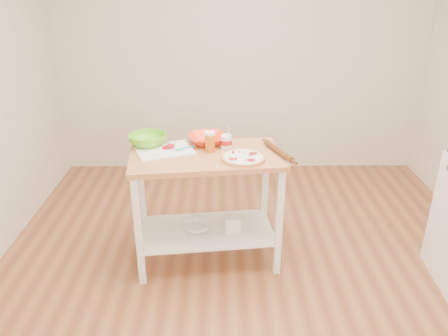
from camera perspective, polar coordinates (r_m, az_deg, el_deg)
room_shell at (r=2.63m, az=4.49°, el=7.48°), size 4.04×4.54×2.74m
prep_island at (r=3.27m, az=-2.30°, el=-2.32°), size 1.16×0.72×0.90m
pizza at (r=3.06m, az=2.51°, el=1.35°), size 0.31×0.31×0.05m
cutting_board at (r=3.25m, az=-7.84°, el=2.37°), size 0.48×0.42×0.04m
spatula at (r=3.24m, az=-5.19°, el=2.58°), size 0.14×0.09×0.01m
knife at (r=3.35m, az=-10.00°, el=3.04°), size 0.27×0.09×0.01m
orange_bowl at (r=3.36m, az=-2.20°, el=3.79°), size 0.33×0.33×0.07m
green_bowl at (r=3.36m, az=-9.95°, el=3.64°), size 0.35×0.35×0.09m
beer_pint at (r=3.18m, az=-1.85°, el=3.44°), size 0.08×0.08×0.15m
yogurt_tub at (r=3.25m, az=0.30°, el=3.44°), size 0.09×0.09×0.18m
rolling_pin at (r=3.18m, az=7.18°, el=2.19°), size 0.18×0.37×0.04m
shelf_glass_bowl at (r=3.44m, az=-3.51°, el=-7.62°), size 0.27×0.27×0.07m
shelf_bin at (r=3.43m, az=1.09°, el=-7.15°), size 0.13×0.13×0.12m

